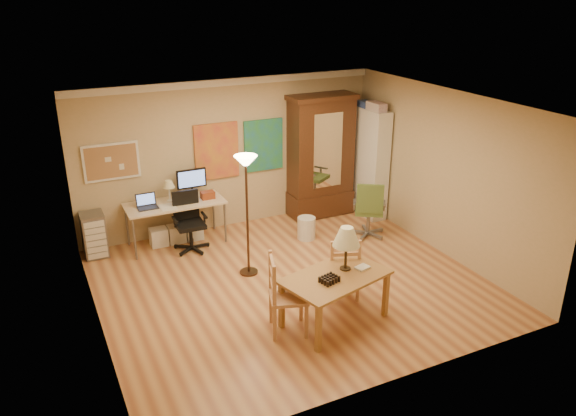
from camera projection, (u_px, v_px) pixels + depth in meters
name	position (u px, v px, depth m)	size (l,w,h in m)	color
floor	(291.00, 283.00, 8.45)	(5.50, 5.50, 0.00)	#9E5C38
crown_molding	(228.00, 82.00, 9.52)	(5.50, 0.08, 0.12)	white
corkboard	(111.00, 162.00, 9.12)	(0.90, 0.04, 0.62)	#A1704B
art_panel_left	(217.00, 151.00, 9.87)	(0.80, 0.04, 1.00)	gold
art_panel_right	(264.00, 145.00, 10.23)	(0.75, 0.04, 0.95)	teal
dining_table	(340.00, 264.00, 7.27)	(1.53, 1.14, 1.29)	olive
ladder_chair_back	(343.00, 269.00, 7.92)	(0.56, 0.55, 0.96)	#AF7A50
ladder_chair_left	(285.00, 297.00, 7.13)	(0.60, 0.61, 1.06)	#AF7A50
torchiere_lamp	(246.00, 181.00, 8.19)	(0.35, 0.35, 1.90)	#392316
computer_desk	(177.00, 218.00, 9.63)	(1.65, 0.72, 1.25)	tan
office_chair_black	(190.00, 235.00, 9.44)	(0.62, 0.62, 1.00)	black
office_chair_green	(368.00, 222.00, 9.92)	(0.65, 0.65, 1.04)	slate
drawer_cart	(94.00, 235.00, 9.19)	(0.37, 0.44, 0.73)	slate
armoire	(320.00, 164.00, 10.64)	(1.26, 0.60, 2.33)	#34210E
bookshelf	(370.00, 164.00, 10.60)	(0.31, 0.83, 2.07)	white
wastebin	(306.00, 228.00, 9.86)	(0.32, 0.32, 0.40)	silver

